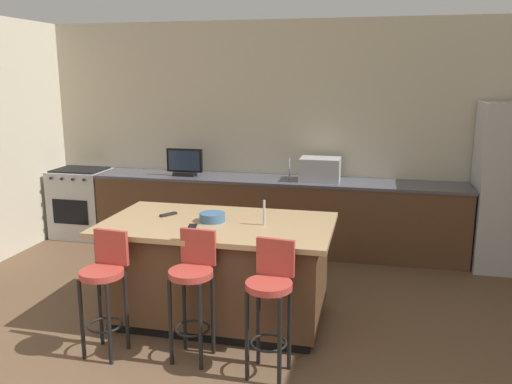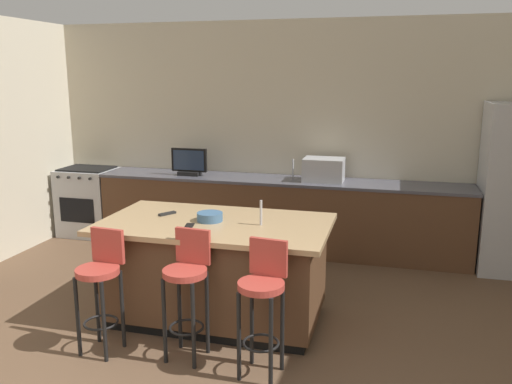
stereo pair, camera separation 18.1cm
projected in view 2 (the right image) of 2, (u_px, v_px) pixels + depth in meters
The scene contains 14 objects.
wall_back at pixel (289, 135), 6.78m from camera, with size 6.82×0.12×2.85m, color beige.
counter_back at pixel (279, 215), 6.65m from camera, with size 4.63×0.62×0.92m.
kitchen_island at pixel (216, 270), 4.74m from camera, with size 2.01×1.14×0.92m.
range_oven at pixel (89, 201), 7.32m from camera, with size 0.73×0.63×0.94m.
microwave at pixel (324, 170), 6.38m from camera, with size 0.48×0.36×0.28m, color #B7BABF.
tv_monitor at pixel (189, 163), 6.75m from camera, with size 0.47×0.16×0.35m.
sink_faucet_back at pixel (293, 169), 6.58m from camera, with size 0.02×0.02×0.24m, color #B2B2B7.
sink_faucet_island at pixel (261, 213), 4.52m from camera, with size 0.02×0.02×0.22m, color #B2B2B7.
bar_stool_left at pixel (101, 280), 4.17m from camera, with size 0.34×0.35×0.99m.
bar_stool_center at pixel (187, 283), 4.07m from camera, with size 0.34×0.35×1.02m.
bar_stool_right at pixel (263, 296), 3.83m from camera, with size 0.34×0.35×1.01m.
fruit_bowl at pixel (210, 217), 4.66m from camera, with size 0.23×0.23×0.08m, color #3F668C.
cell_phone at pixel (189, 226), 4.51m from camera, with size 0.07×0.15×0.01m, color black.
tv_remote at pixel (167, 214), 4.88m from camera, with size 0.04×0.17×0.02m, color black.
Camera 2 is at (1.32, -1.72, 2.18)m, focal length 37.10 mm.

